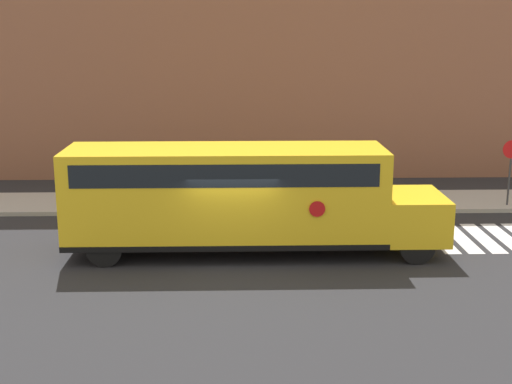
# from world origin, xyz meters

# --- Properties ---
(ground_plane) EXTENTS (60.00, 60.00, 0.00)m
(ground_plane) POSITION_xyz_m (0.00, 0.00, 0.00)
(ground_plane) COLOR #28282B
(sidewalk_strip) EXTENTS (44.00, 3.00, 0.15)m
(sidewalk_strip) POSITION_xyz_m (0.00, 6.50, 0.07)
(sidewalk_strip) COLOR #B2ADA3
(sidewalk_strip) RESTS_ON ground
(building_backdrop) EXTENTS (32.00, 4.00, 13.32)m
(building_backdrop) POSITION_xyz_m (0.00, 13.00, 6.66)
(building_backdrop) COLOR #935B42
(building_backdrop) RESTS_ON ground
(school_bus) EXTENTS (10.92, 2.57, 3.13)m
(school_bus) POSITION_xyz_m (0.17, 0.71, 1.80)
(school_bus) COLOR yellow
(school_bus) RESTS_ON ground
(stop_sign) EXTENTS (0.67, 0.10, 2.55)m
(stop_sign) POSITION_xyz_m (9.97, 5.54, 1.67)
(stop_sign) COLOR #38383A
(stop_sign) RESTS_ON ground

